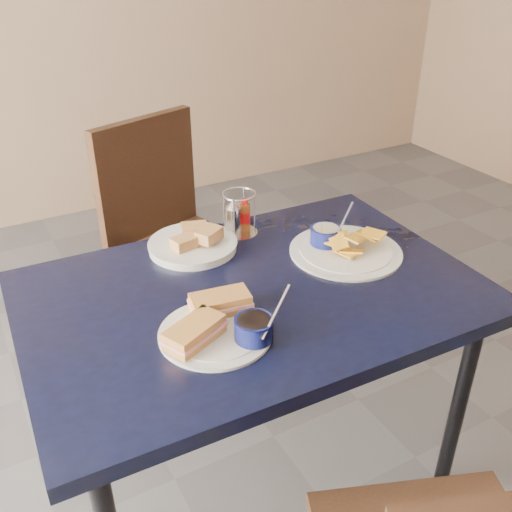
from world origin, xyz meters
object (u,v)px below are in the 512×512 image
plantain_plate (341,246)px  bread_basket (194,244)px  dining_table (253,311)px  chair_far (174,223)px  condiment_caddy (238,217)px  sandwich_plate (219,324)px

plantain_plate → bread_basket: plantain_plate is taller
dining_table → chair_far: size_ratio=1.25×
dining_table → condiment_caddy: condiment_caddy is taller
dining_table → chair_far: 0.86m
sandwich_plate → bread_basket: sandwich_plate is taller
bread_basket → condiment_caddy: bearing=8.7°
plantain_plate → bread_basket: 0.42m
dining_table → bread_basket: (-0.05, 0.27, 0.09)m
chair_far → plantain_plate: chair_far is taller
sandwich_plate → plantain_plate: 0.51m
dining_table → sandwich_plate: (-0.16, -0.12, 0.09)m
sandwich_plate → bread_basket: size_ratio=1.19×
chair_far → bread_basket: 0.63m
dining_table → bread_basket: bearing=100.4°
sandwich_plate → dining_table: bearing=38.5°
sandwich_plate → condiment_caddy: size_ratio=2.22×
dining_table → condiment_caddy: size_ratio=8.74×
chair_far → condiment_caddy: chair_far is taller
chair_far → dining_table: bearing=-96.7°
chair_far → plantain_plate: 0.84m
chair_far → sandwich_plate: size_ratio=3.16×
dining_table → sandwich_plate: size_ratio=3.94×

